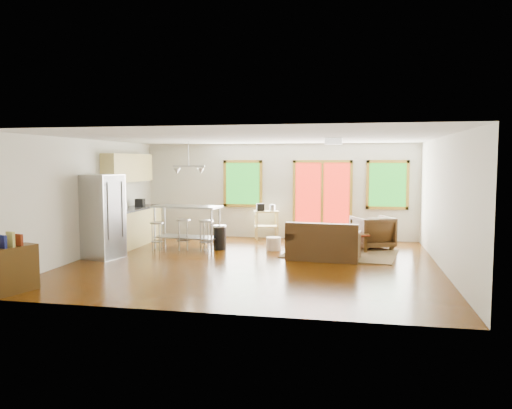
% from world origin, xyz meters
% --- Properties ---
extents(floor, '(7.50, 7.00, 0.02)m').
position_xyz_m(floor, '(0.00, 0.00, -0.01)').
color(floor, '#311701').
rests_on(floor, ground).
extents(ceiling, '(7.50, 7.00, 0.02)m').
position_xyz_m(ceiling, '(0.00, 0.00, 2.61)').
color(ceiling, silver).
rests_on(ceiling, ground).
extents(back_wall, '(7.50, 0.02, 2.60)m').
position_xyz_m(back_wall, '(0.00, 3.51, 1.30)').
color(back_wall, beige).
rests_on(back_wall, ground).
extents(left_wall, '(0.02, 7.00, 2.60)m').
position_xyz_m(left_wall, '(-3.76, 0.00, 1.30)').
color(left_wall, beige).
rests_on(left_wall, ground).
extents(right_wall, '(0.02, 7.00, 2.60)m').
position_xyz_m(right_wall, '(3.76, 0.00, 1.30)').
color(right_wall, beige).
rests_on(right_wall, ground).
extents(front_wall, '(7.50, 0.02, 2.60)m').
position_xyz_m(front_wall, '(0.00, -3.51, 1.30)').
color(front_wall, beige).
rests_on(front_wall, ground).
extents(window_left, '(1.10, 0.05, 1.30)m').
position_xyz_m(window_left, '(-1.00, 3.46, 1.50)').
color(window_left, '#134F12').
rests_on(window_left, back_wall).
extents(french_doors, '(1.60, 0.05, 2.10)m').
position_xyz_m(french_doors, '(1.20, 3.46, 1.10)').
color(french_doors, '#A4190E').
rests_on(french_doors, back_wall).
extents(window_right, '(1.10, 0.05, 1.30)m').
position_xyz_m(window_right, '(2.90, 3.46, 1.50)').
color(window_right, '#134F12').
rests_on(window_right, back_wall).
extents(rug, '(2.70, 2.24, 0.02)m').
position_xyz_m(rug, '(1.77, 1.38, 0.01)').
color(rug, '#3B5331').
rests_on(rug, floor).
extents(loveseat, '(1.60, 1.00, 0.82)m').
position_xyz_m(loveseat, '(1.41, 0.70, 0.32)').
color(loveseat, '#311E0D').
rests_on(loveseat, floor).
extents(coffee_table, '(1.17, 0.77, 0.44)m').
position_xyz_m(coffee_table, '(1.83, 1.80, 0.38)').
color(coffee_table, '#311F09').
rests_on(coffee_table, floor).
extents(armchair, '(1.11, 1.08, 0.88)m').
position_xyz_m(armchair, '(2.49, 2.23, 0.44)').
color(armchair, '#311E0D').
rests_on(armchair, floor).
extents(ottoman, '(0.69, 0.69, 0.39)m').
position_xyz_m(ottoman, '(1.06, 2.20, 0.20)').
color(ottoman, '#311E0D').
rests_on(ottoman, floor).
extents(pouf, '(0.40, 0.40, 0.31)m').
position_xyz_m(pouf, '(0.17, 1.58, 0.15)').
color(pouf, silver).
rests_on(pouf, floor).
extents(vase, '(0.20, 0.20, 0.28)m').
position_xyz_m(vase, '(1.54, 1.76, 0.50)').
color(vase, silver).
rests_on(vase, coffee_table).
extents(book, '(0.24, 0.07, 0.32)m').
position_xyz_m(book, '(2.16, 1.59, 0.56)').
color(book, '#65200C').
rests_on(book, coffee_table).
extents(cabinets, '(0.64, 2.24, 2.30)m').
position_xyz_m(cabinets, '(-3.49, 1.70, 0.93)').
color(cabinets, tan).
rests_on(cabinets, floor).
extents(refrigerator, '(0.89, 0.87, 1.83)m').
position_xyz_m(refrigerator, '(-3.34, -0.09, 0.92)').
color(refrigerator, '#B7BABC').
rests_on(refrigerator, floor).
extents(island, '(1.71, 0.84, 1.04)m').
position_xyz_m(island, '(-1.93, 1.43, 0.72)').
color(island, '#B7BABC').
rests_on(island, floor).
extents(cup, '(0.14, 0.11, 0.13)m').
position_xyz_m(cup, '(-1.59, 1.53, 1.02)').
color(cup, silver).
rests_on(cup, island).
extents(bar_stool_a, '(0.35, 0.35, 0.67)m').
position_xyz_m(bar_stool_a, '(-2.56, 1.04, 0.50)').
color(bar_stool_a, '#B7BABC').
rests_on(bar_stool_a, floor).
extents(bar_stool_b, '(0.46, 0.46, 0.75)m').
position_xyz_m(bar_stool_b, '(-1.95, 1.18, 0.56)').
color(bar_stool_b, '#B7BABC').
rests_on(bar_stool_b, floor).
extents(bar_stool_c, '(0.40, 0.40, 0.75)m').
position_xyz_m(bar_stool_c, '(-1.34, 1.05, 0.56)').
color(bar_stool_c, '#B7BABC').
rests_on(bar_stool_c, floor).
extents(trash_can, '(0.39, 0.39, 0.59)m').
position_xyz_m(trash_can, '(-1.11, 1.43, 0.30)').
color(trash_can, black).
rests_on(trash_can, floor).
extents(kitchen_cart, '(0.74, 0.59, 0.99)m').
position_xyz_m(kitchen_cart, '(-0.29, 3.12, 0.67)').
color(kitchen_cart, tan).
rests_on(kitchen_cart, floor).
extents(bookshelf, '(0.57, 0.91, 1.00)m').
position_xyz_m(bookshelf, '(-3.35, -3.10, 0.39)').
color(bookshelf, '#311F09').
rests_on(bookshelf, floor).
extents(ceiling_flush, '(0.35, 0.35, 0.12)m').
position_xyz_m(ceiling_flush, '(1.60, 0.60, 2.53)').
color(ceiling_flush, white).
rests_on(ceiling_flush, ceiling).
extents(pendant_light, '(0.80, 0.18, 0.79)m').
position_xyz_m(pendant_light, '(-1.90, 1.50, 1.90)').
color(pendant_light, gray).
rests_on(pendant_light, ceiling).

